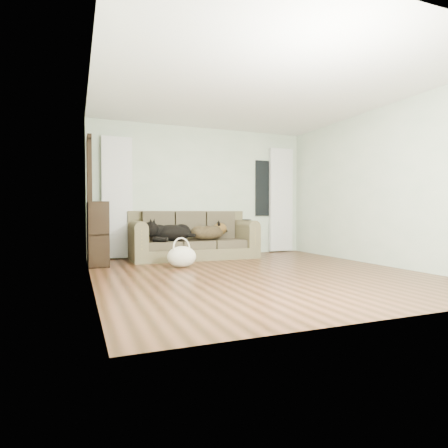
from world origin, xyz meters
name	(u,v)px	position (x,y,z in m)	size (l,w,h in m)	color
floor	(257,273)	(0.00, 0.00, 0.00)	(5.00, 5.00, 0.00)	#331E0E
ceiling	(258,91)	(0.00, 0.00, 2.60)	(5.00, 5.00, 0.00)	white
wall_back	(202,192)	(0.00, 2.50, 1.30)	(4.50, 0.04, 2.60)	beige
wall_left	(91,177)	(-2.25, 0.00, 1.30)	(0.04, 5.00, 2.60)	beige
wall_right	(380,186)	(2.25, 0.00, 1.30)	(0.04, 5.00, 2.60)	beige
curtain_left	(117,197)	(-1.70, 2.42, 1.15)	(0.55, 0.08, 2.25)	white
curtain_right	(281,200)	(1.80, 2.42, 1.15)	(0.55, 0.08, 2.25)	white
window_pane	(266,188)	(1.45, 2.47, 1.40)	(0.50, 0.03, 1.20)	black
door_casing	(90,202)	(-2.20, 2.05, 1.05)	(0.07, 0.60, 2.10)	black
sofa	(194,235)	(-0.34, 1.97, 0.45)	(2.35, 1.01, 0.96)	brown
dog_black_lab	(169,234)	(-0.84, 1.90, 0.48)	(0.73, 0.51, 0.31)	black
dog_shepherd	(208,233)	(-0.09, 1.89, 0.49)	(0.68, 0.48, 0.30)	black
tv_remote	(247,220)	(0.67, 1.78, 0.73)	(0.05, 0.18, 0.02)	black
tote_bag	(182,257)	(-0.87, 0.92, 0.16)	(0.46, 0.36, 0.34)	beige
bookshelf	(98,235)	(-2.09, 1.71, 0.50)	(0.31, 0.84, 1.04)	black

